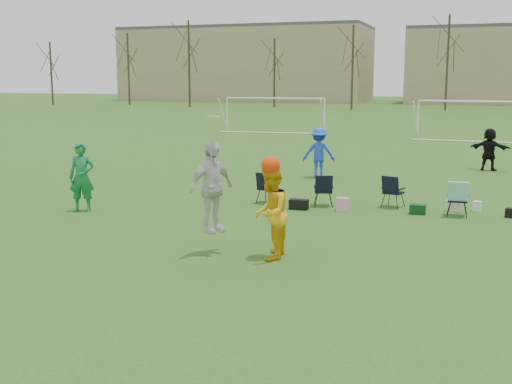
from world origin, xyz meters
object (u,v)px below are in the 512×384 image
at_px(goal_mid, 478,109).
at_px(fielder_blue, 319,153).
at_px(fielder_black, 489,149).
at_px(goal_left, 275,105).
at_px(center_contest, 245,201).
at_px(fielder_green_near, 82,177).

bearing_deg(goal_mid, fielder_blue, -102.84).
relative_size(fielder_blue, fielder_black, 1.09).
bearing_deg(goal_left, center_contest, -78.46).
bearing_deg(fielder_green_near, fielder_black, 29.97).
relative_size(goal_left, goal_mid, 1.00).
bearing_deg(fielder_black, center_contest, 85.62).
relative_size(fielder_black, goal_left, 0.24).
relative_size(center_contest, goal_mid, 0.41).
bearing_deg(center_contest, fielder_blue, 95.93).
bearing_deg(center_contest, goal_mid, 81.62).
bearing_deg(fielder_blue, goal_left, -84.62).
xyz_separation_m(fielder_green_near, fielder_black, (11.22, 12.84, -0.11)).
bearing_deg(goal_left, goal_mid, -13.13).
bearing_deg(fielder_blue, fielder_green_near, 43.42).
height_order(goal_left, goal_mid, same).
xyz_separation_m(fielder_green_near, goal_mid, (10.57, 27.21, 0.92)).
relative_size(fielder_green_near, center_contest, 0.66).
bearing_deg(goal_left, fielder_green_near, -88.31).
bearing_deg(fielder_green_near, goal_left, 77.80).
bearing_deg(goal_mid, center_contest, -94.38).
distance_m(fielder_green_near, goal_mid, 29.21).
height_order(center_contest, goal_left, center_contest).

